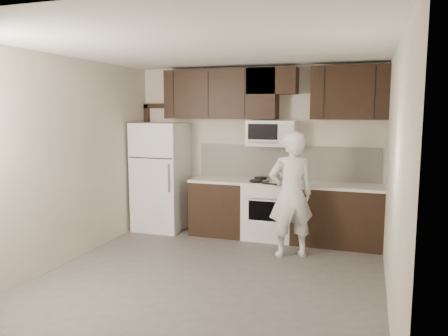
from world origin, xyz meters
The scene contains 14 objects.
floor centered at (0.00, 0.00, 0.00)m, with size 4.50×4.50×0.00m, color #53514E.
back_wall centered at (0.00, 2.25, 1.35)m, with size 4.00×4.00×0.00m, color #BBB49F.
ceiling centered at (0.00, 0.00, 2.70)m, with size 4.50×4.50×0.00m, color white.
counter_run centered at (0.60, 1.94, 0.46)m, with size 2.95×0.64×0.91m.
stove centered at (0.30, 1.94, 0.46)m, with size 0.76×0.66×0.94m.
backsplash centered at (0.50, 2.24, 1.18)m, with size 2.90×0.02×0.54m, color silver.
upper_cabinets centered at (0.21, 2.08, 2.28)m, with size 3.48×0.35×0.78m.
microwave centered at (0.30, 2.06, 1.65)m, with size 0.76×0.42×0.40m.
refrigerator centered at (-1.55, 1.89, 0.90)m, with size 0.80×0.76×1.80m.
door_trim centered at (-1.92, 2.21, 1.25)m, with size 0.50×0.08×2.12m.
saucepan centered at (0.48, 2.09, 0.98)m, with size 0.29×0.17×0.16m.
baking_tray centered at (0.48, 1.75, 0.92)m, with size 0.43×0.32×0.02m, color black.
pizza centered at (0.48, 1.75, 0.94)m, with size 0.29×0.29×0.02m, color beige.
person centered at (0.77, 1.19, 0.86)m, with size 0.63×0.41×1.73m, color white.
Camera 1 is at (1.75, -4.65, 2.01)m, focal length 35.00 mm.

